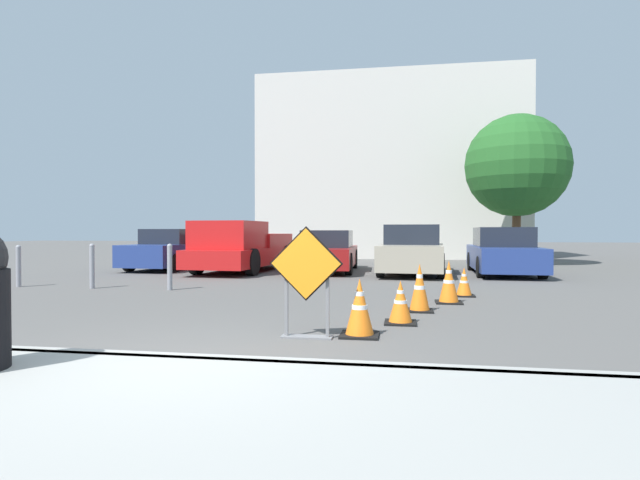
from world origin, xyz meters
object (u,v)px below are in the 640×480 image
(traffic_cone_nearest, at_px, (360,308))
(bollard_third, at_px, (18,265))
(traffic_cone_fourth, at_px, (449,282))
(bollard_nearest, at_px, (170,266))
(parked_car_third, at_px, (413,251))
(parked_car_fourth, at_px, (503,253))
(traffic_cone_second, at_px, (400,303))
(parked_car_nearest, at_px, (172,250))
(bollard_second, at_px, (92,265))
(pickup_truck, at_px, (240,249))
(parked_car_second, at_px, (327,252))
(road_closed_sign, at_px, (306,276))
(traffic_cone_third, at_px, (420,288))
(traffic_cone_fifth, at_px, (464,282))

(traffic_cone_nearest, relative_size, bollard_third, 0.73)
(traffic_cone_fourth, xyz_separation_m, bollard_nearest, (-5.96, 1.04, 0.16))
(bollard_nearest, bearing_deg, parked_car_third, 43.37)
(parked_car_fourth, distance_m, bollard_nearest, 9.86)
(traffic_cone_second, xyz_separation_m, bollard_nearest, (-5.10, 3.23, 0.25))
(parked_car_third, bearing_deg, parked_car_nearest, -1.13)
(traffic_cone_nearest, distance_m, parked_car_fourth, 10.35)
(bollard_second, bearing_deg, pickup_truck, 70.25)
(traffic_cone_nearest, height_order, bollard_second, bollard_second)
(parked_car_second, bearing_deg, parked_car_fourth, 175.24)
(bollard_nearest, bearing_deg, traffic_cone_second, -32.41)
(traffic_cone_fourth, xyz_separation_m, bollard_third, (-9.76, 1.04, 0.14))
(traffic_cone_nearest, xyz_separation_m, traffic_cone_fourth, (1.36, 3.14, 0.03))
(parked_car_second, relative_size, parked_car_fourth, 1.02)
(parked_car_second, distance_m, parked_car_third, 2.82)
(parked_car_second, height_order, bollard_third, parked_car_second)
(road_closed_sign, height_order, traffic_cone_third, road_closed_sign)
(traffic_cone_third, relative_size, pickup_truck, 0.14)
(traffic_cone_third, height_order, bollard_third, bollard_third)
(traffic_cone_nearest, xyz_separation_m, bollard_second, (-6.50, 4.18, 0.19))
(traffic_cone_fourth, height_order, parked_car_fourth, parked_car_fourth)
(parked_car_second, distance_m, bollard_second, 7.38)
(traffic_cone_fifth, xyz_separation_m, parked_car_fourth, (1.81, 5.56, 0.38))
(parked_car_fourth, bearing_deg, bollard_second, 30.82)
(traffic_cone_fourth, xyz_separation_m, parked_car_second, (-3.28, 6.83, 0.25))
(traffic_cone_nearest, distance_m, traffic_cone_fifth, 4.51)
(bollard_second, xyz_separation_m, bollard_third, (-1.90, 0.00, -0.02))
(traffic_cone_fourth, bearing_deg, traffic_cone_second, -111.42)
(bollard_nearest, bearing_deg, road_closed_sign, -48.11)
(parked_car_second, bearing_deg, parked_car_nearest, -2.49)
(traffic_cone_fourth, xyz_separation_m, parked_car_third, (-0.54, 6.16, 0.32))
(traffic_cone_nearest, relative_size, traffic_cone_third, 0.92)
(road_closed_sign, distance_m, parked_car_second, 10.29)
(traffic_cone_fourth, relative_size, parked_car_fourth, 0.17)
(pickup_truck, height_order, parked_car_second, pickup_truck)
(traffic_cone_fifth, distance_m, bollard_second, 8.25)
(traffic_cone_third, height_order, traffic_cone_fourth, traffic_cone_third)
(traffic_cone_third, height_order, pickup_truck, pickup_truck)
(traffic_cone_nearest, height_order, parked_car_fourth, parked_car_fourth)
(traffic_cone_nearest, height_order, traffic_cone_third, traffic_cone_third)
(parked_car_third, height_order, bollard_nearest, parked_car_third)
(parked_car_nearest, height_order, parked_car_third, parked_car_third)
(parked_car_second, xyz_separation_m, parked_car_fourth, (5.47, -0.24, 0.03))
(parked_car_second, distance_m, bollard_nearest, 6.38)
(traffic_cone_nearest, distance_m, parked_car_second, 10.15)
(traffic_cone_fifth, relative_size, bollard_second, 0.56)
(traffic_cone_third, bearing_deg, traffic_cone_second, -104.86)
(traffic_cone_third, relative_size, parked_car_nearest, 0.19)
(road_closed_sign, xyz_separation_m, traffic_cone_nearest, (0.63, 0.24, -0.41))
(traffic_cone_nearest, height_order, traffic_cone_second, traffic_cone_nearest)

